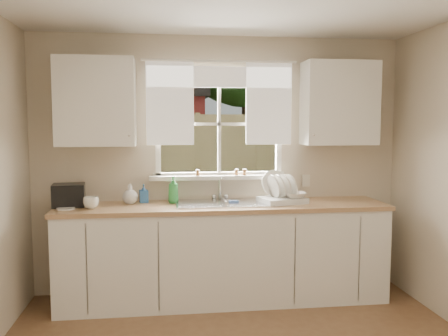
{
  "coord_description": "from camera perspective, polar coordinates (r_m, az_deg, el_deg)",
  "views": [
    {
      "loc": [
        -0.55,
        -2.62,
        1.66
      ],
      "look_at": [
        0.0,
        1.65,
        1.25
      ],
      "focal_mm": 38.0,
      "sensor_mm": 36.0,
      "label": 1
    }
  ],
  "objects": [
    {
      "name": "dish_rack",
      "position": [
        4.5,
        6.94,
        -3.21
      ],
      "size": [
        0.46,
        0.39,
        0.3
      ],
      "color": "white",
      "rests_on": "countertop"
    },
    {
      "name": "black_appliance",
      "position": [
        4.5,
        -18.17,
        -3.12
      ],
      "size": [
        0.3,
        0.27,
        0.2
      ],
      "primitive_type": "cube",
      "rotation": [
        0.0,
        0.0,
        0.11
      ],
      "color": "black",
      "rests_on": "countertop"
    },
    {
      "name": "sink",
      "position": [
        4.45,
        -0.1,
        -5.22
      ],
      "size": [
        0.88,
        0.52,
        0.4
      ],
      "color": "#B7B7BC",
      "rests_on": "countertop"
    },
    {
      "name": "bowl",
      "position": [
        4.48,
        8.52,
        -3.23
      ],
      "size": [
        0.21,
        0.21,
        0.05
      ],
      "primitive_type": "imported",
      "rotation": [
        0.0,
        0.0,
        -0.03
      ],
      "color": "white",
      "rests_on": "dish_rack"
    },
    {
      "name": "soap_bottle_c",
      "position": [
        4.5,
        -11.23,
        -3.07
      ],
      "size": [
        0.15,
        0.15,
        0.18
      ],
      "primitive_type": "imported",
      "rotation": [
        0.0,
        0.0,
        0.07
      ],
      "color": "beige",
      "rests_on": "countertop"
    },
    {
      "name": "upper_cabinet_right",
      "position": [
        4.77,
        13.69,
        7.57
      ],
      "size": [
        0.7,
        0.33,
        0.8
      ],
      "primitive_type": "cube",
      "color": "white",
      "rests_on": "room_walls"
    },
    {
      "name": "saucer",
      "position": [
        4.37,
        -18.5,
        -4.65
      ],
      "size": [
        0.16,
        0.16,
        0.01
      ],
      "primitive_type": "cylinder",
      "color": "white",
      "rests_on": "countertop"
    },
    {
      "name": "cup",
      "position": [
        4.33,
        -15.7,
        -4.04
      ],
      "size": [
        0.14,
        0.14,
        0.1
      ],
      "primitive_type": "imported",
      "rotation": [
        0.0,
        0.0,
        0.06
      ],
      "color": "silver",
      "rests_on": "countertop"
    },
    {
      "name": "room_walls",
      "position": [
        2.65,
        4.73,
        -3.75
      ],
      "size": [
        3.62,
        4.02,
        2.5
      ],
      "color": "beige",
      "rests_on": "ground"
    },
    {
      "name": "backyard",
      "position": [
        11.24,
        -1.51,
        14.63
      ],
      "size": [
        20.0,
        10.0,
        6.13
      ],
      "color": "#335421",
      "rests_on": "ground"
    },
    {
      "name": "countertop",
      "position": [
        4.41,
        -0.05,
        -4.63
      ],
      "size": [
        3.04,
        0.65,
        0.04
      ],
      "primitive_type": "cube",
      "color": "#A87E54",
      "rests_on": "base_cabinets"
    },
    {
      "name": "upper_cabinet_left",
      "position": [
        4.49,
        -15.14,
        7.67
      ],
      "size": [
        0.7,
        0.33,
        0.8
      ],
      "primitive_type": "cube",
      "color": "white",
      "rests_on": "room_walls"
    },
    {
      "name": "base_cabinets",
      "position": [
        4.51,
        -0.05,
        -10.33
      ],
      "size": [
        3.0,
        0.62,
        0.87
      ],
      "primitive_type": "cube",
      "color": "white",
      "rests_on": "ground"
    },
    {
      "name": "soap_bottle_a",
      "position": [
        4.47,
        -6.11,
        -2.6
      ],
      "size": [
        0.13,
        0.13,
        0.25
      ],
      "primitive_type": "imported",
      "rotation": [
        0.0,
        0.0,
        0.43
      ],
      "color": "green",
      "rests_on": "countertop"
    },
    {
      "name": "curtains",
      "position": [
        4.61,
        -0.48,
        8.83
      ],
      "size": [
        1.5,
        0.03,
        0.81
      ],
      "color": "white",
      "rests_on": "room_walls"
    },
    {
      "name": "sill_jars",
      "position": [
        4.63,
        0.28,
        -0.52
      ],
      "size": [
        0.5,
        0.04,
        0.06
      ],
      "color": "brown",
      "rests_on": "window"
    },
    {
      "name": "wall_outlet",
      "position": [
        4.86,
        9.84,
        -1.5
      ],
      "size": [
        0.08,
        0.01,
        0.12
      ],
      "primitive_type": "cube",
      "color": "beige",
      "rests_on": "room_walls"
    },
    {
      "name": "window",
      "position": [
        4.66,
        -0.55,
        3.29
      ],
      "size": [
        1.38,
        0.16,
        1.06
      ],
      "color": "white",
      "rests_on": "room_walls"
    },
    {
      "name": "soap_bottle_b",
      "position": [
        4.55,
        -9.64,
        -3.03
      ],
      "size": [
        0.09,
        0.09,
        0.17
      ],
      "primitive_type": "imported",
      "rotation": [
        0.0,
        0.0,
        0.19
      ],
      "color": "#2D64AC",
      "rests_on": "countertop"
    }
  ]
}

